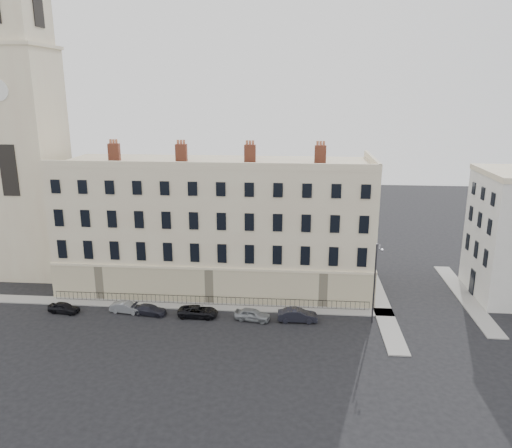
# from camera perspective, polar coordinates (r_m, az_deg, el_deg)

# --- Properties ---
(ground) EXTENTS (160.00, 160.00, 0.00)m
(ground) POSITION_cam_1_polar(r_m,az_deg,el_deg) (50.65, 0.33, -12.02)
(ground) COLOR black
(ground) RESTS_ON ground
(terrace) EXTENTS (36.22, 12.22, 17.00)m
(terrace) POSITION_cam_1_polar(r_m,az_deg,el_deg) (59.75, -4.46, -0.05)
(terrace) COLOR beige
(terrace) RESTS_ON ground
(church_tower) EXTENTS (8.00, 8.13, 44.00)m
(church_tower) POSITION_cam_1_polar(r_m,az_deg,el_deg) (67.94, -25.13, 9.99)
(church_tower) COLOR beige
(church_tower) RESTS_ON ground
(pavement_terrace) EXTENTS (48.00, 2.00, 0.12)m
(pavement_terrace) POSITION_cam_1_polar(r_m,az_deg,el_deg) (56.64, -9.53, -9.10)
(pavement_terrace) COLOR gray
(pavement_terrace) RESTS_ON ground
(pavement_east_return) EXTENTS (2.00, 24.00, 0.12)m
(pavement_east_return) POSITION_cam_1_polar(r_m,az_deg,el_deg) (58.50, 13.92, -8.54)
(pavement_east_return) COLOR gray
(pavement_east_return) RESTS_ON ground
(pavement_adjacent) EXTENTS (2.00, 20.00, 0.12)m
(pavement_adjacent) POSITION_cam_1_polar(r_m,az_deg,el_deg) (62.66, 22.79, -7.69)
(pavement_adjacent) COLOR gray
(pavement_adjacent) RESTS_ON ground
(railings) EXTENTS (35.00, 0.04, 0.96)m
(railings) POSITION_cam_1_polar(r_m,az_deg,el_deg) (55.97, -5.43, -8.70)
(railings) COLOR black
(railings) RESTS_ON ground
(car_a) EXTENTS (3.52, 1.81, 1.15)m
(car_a) POSITION_cam_1_polar(r_m,az_deg,el_deg) (57.78, -21.10, -8.90)
(car_a) COLOR black
(car_a) RESTS_ON ground
(car_b) EXTENTS (3.64, 1.67, 1.16)m
(car_b) POSITION_cam_1_polar(r_m,az_deg,el_deg) (55.78, -14.58, -9.21)
(car_b) COLOR slate
(car_b) RESTS_ON ground
(car_c) EXTENTS (3.84, 1.97, 1.07)m
(car_c) POSITION_cam_1_polar(r_m,az_deg,el_deg) (54.76, -12.04, -9.57)
(car_c) COLOR black
(car_c) RESTS_ON ground
(car_d) EXTENTS (4.20, 1.97, 1.16)m
(car_d) POSITION_cam_1_polar(r_m,az_deg,el_deg) (53.46, -6.64, -9.90)
(car_d) COLOR black
(car_d) RESTS_ON ground
(car_e) EXTENTS (3.92, 2.10, 1.27)m
(car_e) POSITION_cam_1_polar(r_m,az_deg,el_deg) (52.31, -0.42, -10.31)
(car_e) COLOR gray
(car_e) RESTS_ON ground
(car_f) EXTENTS (4.12, 1.54, 1.35)m
(car_f) POSITION_cam_1_polar(r_m,az_deg,el_deg) (52.27, 4.76, -10.35)
(car_f) COLOR black
(car_f) RESTS_ON ground
(streetlamp) EXTENTS (0.50, 1.82, 8.48)m
(streetlamp) POSITION_cam_1_polar(r_m,az_deg,el_deg) (51.49, 13.45, -6.26)
(streetlamp) COLOR #2E2D32
(streetlamp) RESTS_ON ground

